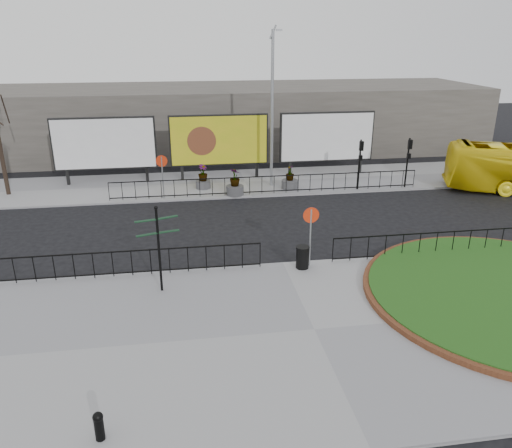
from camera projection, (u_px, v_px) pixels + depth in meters
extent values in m
plane|color=black|center=(283.00, 265.00, 20.51)|extent=(90.00, 90.00, 0.00)
cube|color=gray|center=(314.00, 331.00, 15.87)|extent=(30.00, 10.00, 0.12)
cube|color=gray|center=(245.00, 183.00, 31.56)|extent=(44.00, 6.00, 0.12)
cylinder|color=brown|center=(511.00, 294.00, 17.79)|extent=(10.40, 10.40, 0.18)
cylinder|color=#244713|center=(511.00, 294.00, 17.79)|extent=(10.00, 10.00, 0.22)
cylinder|color=gray|center=(163.00, 178.00, 28.01)|extent=(0.07, 0.07, 2.40)
cylinder|color=red|center=(162.00, 161.00, 27.67)|extent=(0.64, 0.03, 0.64)
cylinder|color=white|center=(162.00, 161.00, 27.69)|extent=(0.50, 0.03, 0.50)
cylinder|color=gray|center=(310.00, 238.00, 19.81)|extent=(0.07, 0.07, 2.40)
cylinder|color=red|center=(311.00, 215.00, 19.47)|extent=(0.64, 0.03, 0.64)
cylinder|color=white|center=(311.00, 215.00, 19.48)|extent=(0.50, 0.03, 0.50)
cube|color=black|center=(68.00, 177.00, 30.76)|extent=(0.18, 0.18, 1.00)
cube|color=black|center=(147.00, 174.00, 31.43)|extent=(0.18, 0.18, 1.00)
cube|color=black|center=(104.00, 143.00, 30.37)|extent=(6.20, 0.25, 3.20)
cube|color=white|center=(104.00, 144.00, 30.23)|extent=(6.00, 0.06, 3.00)
cube|color=black|center=(182.00, 172.00, 31.74)|extent=(0.18, 0.18, 1.00)
cube|color=black|center=(257.00, 169.00, 32.41)|extent=(0.18, 0.18, 1.00)
cube|color=black|center=(219.00, 140.00, 31.35)|extent=(6.20, 0.25, 3.20)
cube|color=gold|center=(219.00, 140.00, 31.21)|extent=(6.00, 0.06, 3.00)
cube|color=black|center=(290.00, 168.00, 32.72)|extent=(0.18, 0.18, 1.00)
cube|color=black|center=(360.00, 165.00, 33.39)|extent=(0.18, 0.18, 1.00)
cube|color=black|center=(327.00, 137.00, 32.34)|extent=(6.20, 0.25, 3.20)
cube|color=white|center=(327.00, 137.00, 32.19)|extent=(6.00, 0.06, 3.00)
cylinder|color=gray|center=(272.00, 111.00, 29.21)|extent=(0.18, 0.18, 9.00)
cylinder|color=gray|center=(273.00, 32.00, 27.65)|extent=(0.43, 0.10, 0.77)
cube|color=gray|center=(279.00, 30.00, 27.66)|extent=(0.35, 0.15, 0.12)
cylinder|color=black|center=(359.00, 165.00, 29.51)|extent=(0.10, 0.10, 3.00)
cube|color=black|center=(361.00, 146.00, 28.99)|extent=(0.22, 0.18, 0.55)
cube|color=black|center=(361.00, 158.00, 29.24)|extent=(0.20, 0.16, 0.30)
cylinder|color=black|center=(407.00, 163.00, 29.93)|extent=(0.10, 0.10, 3.00)
cube|color=black|center=(410.00, 144.00, 29.41)|extent=(0.22, 0.18, 0.55)
cube|color=black|center=(409.00, 156.00, 29.66)|extent=(0.20, 0.16, 0.30)
cube|color=#5F5953|center=(229.00, 119.00, 39.91)|extent=(40.00, 10.00, 5.00)
cylinder|color=black|center=(159.00, 251.00, 17.69)|extent=(0.09, 0.09, 3.15)
sphere|color=black|center=(156.00, 208.00, 17.11)|extent=(0.14, 0.14, 0.14)
cube|color=black|center=(145.00, 221.00, 17.13)|extent=(0.75, 0.29, 0.03)
cube|color=black|center=(167.00, 217.00, 17.44)|extent=(0.74, 0.39, 0.03)
cube|color=black|center=(147.00, 235.00, 17.28)|extent=(0.74, 0.36, 0.03)
cube|color=black|center=(169.00, 231.00, 17.58)|extent=(0.75, 0.29, 0.03)
cylinder|color=black|center=(99.00, 428.00, 11.47)|extent=(0.22, 0.22, 0.61)
sphere|color=black|center=(98.00, 417.00, 11.35)|extent=(0.24, 0.24, 0.24)
cylinder|color=black|center=(302.00, 258.00, 19.85)|extent=(0.52, 0.52, 0.86)
cylinder|color=black|center=(303.00, 247.00, 19.69)|extent=(0.55, 0.55, 0.06)
cylinder|color=#4C4C4F|center=(203.00, 184.00, 30.16)|extent=(0.90, 0.90, 0.47)
imported|color=#244713|center=(203.00, 173.00, 29.89)|extent=(0.79, 0.79, 1.00)
cylinder|color=#4C4C4F|center=(235.00, 190.00, 28.91)|extent=(1.02, 1.02, 0.53)
imported|color=#244713|center=(235.00, 177.00, 28.63)|extent=(0.81, 0.81, 1.03)
cylinder|color=#4C4C4F|center=(290.00, 184.00, 30.09)|extent=(0.99, 0.99, 0.52)
imported|color=#244713|center=(290.00, 173.00, 29.83)|extent=(0.71, 0.71, 0.91)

